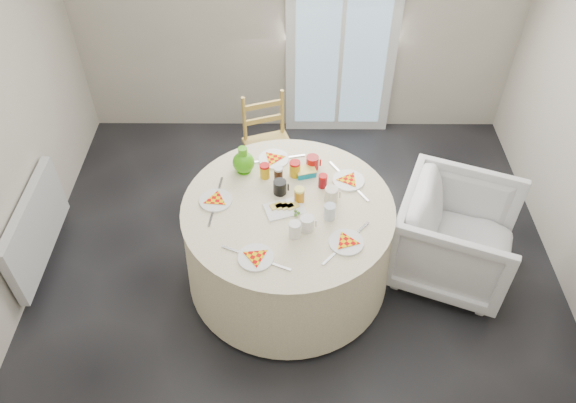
{
  "coord_description": "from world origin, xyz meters",
  "views": [
    {
      "loc": [
        -0.06,
        -2.6,
        3.45
      ],
      "look_at": [
        -0.07,
        0.07,
        0.8
      ],
      "focal_mm": 35.0,
      "sensor_mm": 36.0,
      "label": 1
    }
  ],
  "objects_px": {
    "armchair": "(457,235)",
    "green_pitcher": "(243,158)",
    "wooden_chair": "(269,143)",
    "table": "(288,243)",
    "radiator": "(36,228)"
  },
  "relations": [
    {
      "from": "armchair",
      "to": "green_pitcher",
      "type": "xyz_separation_m",
      "value": [
        -1.55,
        0.29,
        0.48
      ]
    },
    {
      "from": "wooden_chair",
      "to": "armchair",
      "type": "bearing_deg",
      "value": -53.03
    },
    {
      "from": "radiator",
      "to": "armchair",
      "type": "height_order",
      "value": "armchair"
    },
    {
      "from": "table",
      "to": "armchair",
      "type": "relative_size",
      "value": 1.79
    },
    {
      "from": "green_pitcher",
      "to": "armchair",
      "type": "bearing_deg",
      "value": -1.32
    },
    {
      "from": "armchair",
      "to": "green_pitcher",
      "type": "distance_m",
      "value": 1.65
    },
    {
      "from": "table",
      "to": "wooden_chair",
      "type": "bearing_deg",
      "value": 98.95
    },
    {
      "from": "green_pitcher",
      "to": "wooden_chair",
      "type": "bearing_deg",
      "value": 86.35
    },
    {
      "from": "green_pitcher",
      "to": "radiator",
      "type": "bearing_deg",
      "value": -162.16
    },
    {
      "from": "radiator",
      "to": "wooden_chair",
      "type": "distance_m",
      "value": 1.93
    },
    {
      "from": "table",
      "to": "green_pitcher",
      "type": "distance_m",
      "value": 0.69
    },
    {
      "from": "radiator",
      "to": "armchair",
      "type": "relative_size",
      "value": 1.2
    },
    {
      "from": "armchair",
      "to": "green_pitcher",
      "type": "height_order",
      "value": "green_pitcher"
    },
    {
      "from": "wooden_chair",
      "to": "armchair",
      "type": "height_order",
      "value": "wooden_chair"
    },
    {
      "from": "table",
      "to": "green_pitcher",
      "type": "height_order",
      "value": "green_pitcher"
    }
  ]
}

